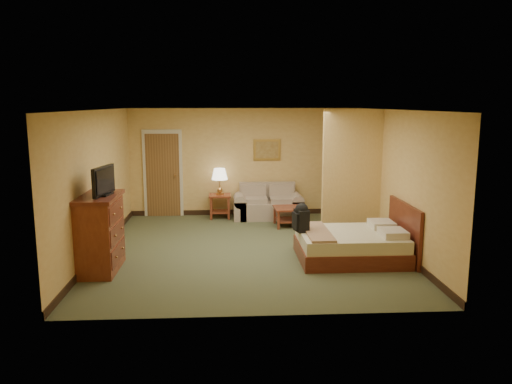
{
  "coord_description": "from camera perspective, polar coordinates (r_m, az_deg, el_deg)",
  "views": [
    {
      "loc": [
        -0.39,
        -9.07,
        2.72
      ],
      "look_at": [
        0.17,
        0.6,
        0.99
      ],
      "focal_mm": 35.0,
      "sensor_mm": 36.0,
      "label": 1
    }
  ],
  "objects": [
    {
      "name": "left_wall",
      "position": [
        9.47,
        -17.68,
        1.03
      ],
      "size": [
        0.02,
        6.0,
        2.6
      ],
      "primitive_type": "cube",
      "color": "#DCAE5E",
      "rests_on": "floor"
    },
    {
      "name": "table_lamp",
      "position": [
        11.84,
        -4.19,
        1.98
      ],
      "size": [
        0.38,
        0.38,
        0.63
      ],
      "color": "#B98244",
      "rests_on": "side_table"
    },
    {
      "name": "side_table",
      "position": [
        11.95,
        -4.14,
        -1.2
      ],
      "size": [
        0.52,
        0.52,
        0.57
      ],
      "color": "maroon",
      "rests_on": "floor"
    },
    {
      "name": "loveseat",
      "position": [
        11.93,
        1.39,
        -1.72
      ],
      "size": [
        1.64,
        0.76,
        0.83
      ],
      "color": "tan",
      "rests_on": "floor"
    },
    {
      "name": "wall_picture",
      "position": [
        12.13,
        1.26,
        4.84
      ],
      "size": [
        0.66,
        0.04,
        0.51
      ],
      "color": "#B78E3F",
      "rests_on": "back_wall"
    },
    {
      "name": "bed",
      "position": [
        8.99,
        11.17,
        -5.86
      ],
      "size": [
        1.9,
        1.54,
        1.0
      ],
      "color": "#541D13",
      "rests_on": "floor"
    },
    {
      "name": "backpack",
      "position": [
        8.8,
        5.23,
        -2.81
      ],
      "size": [
        0.26,
        0.33,
        0.51
      ],
      "rotation": [
        0.0,
        0.0,
        0.24
      ],
      "color": "black",
      "rests_on": "bed"
    },
    {
      "name": "right_wall",
      "position": [
        9.7,
        15.64,
        1.34
      ],
      "size": [
        0.02,
        6.0,
        2.6
      ],
      "primitive_type": "cube",
      "color": "#DCAE5E",
      "rests_on": "floor"
    },
    {
      "name": "floor",
      "position": [
        9.47,
        -0.8,
        -6.55
      ],
      "size": [
        6.0,
        6.0,
        0.0
      ],
      "primitive_type": "plane",
      "color": "#4B5235",
      "rests_on": "ground"
    },
    {
      "name": "partition",
      "position": [
        10.41,
        10.87,
        2.11
      ],
      "size": [
        1.2,
        0.15,
        2.6
      ],
      "primitive_type": "cube",
      "color": "#DCAE5E",
      "rests_on": "floor"
    },
    {
      "name": "baseboard",
      "position": [
        12.35,
        -1.41,
        -2.3
      ],
      "size": [
        5.5,
        0.02,
        0.12
      ],
      "primitive_type": "cube",
      "color": "black",
      "rests_on": "floor"
    },
    {
      "name": "ceiling",
      "position": [
        9.08,
        -0.84,
        9.38
      ],
      "size": [
        6.0,
        6.0,
        0.0
      ],
      "primitive_type": "plane",
      "rotation": [
        3.14,
        0.0,
        0.0
      ],
      "color": "white",
      "rests_on": "back_wall"
    },
    {
      "name": "coffee_table",
      "position": [
        11.16,
        3.83,
        -2.36
      ],
      "size": [
        0.7,
        0.7,
        0.43
      ],
      "rotation": [
        0.0,
        0.0,
        0.05
      ],
      "color": "maroon",
      "rests_on": "floor"
    },
    {
      "name": "tv",
      "position": [
        8.34,
        -17.02,
        1.14
      ],
      "size": [
        0.24,
        0.76,
        0.47
      ],
      "rotation": [
        0.0,
        0.0,
        -0.17
      ],
      "color": "black",
      "rests_on": "dresser"
    },
    {
      "name": "back_wall",
      "position": [
        12.16,
        -1.44,
        3.43
      ],
      "size": [
        5.5,
        0.02,
        2.6
      ],
      "primitive_type": "cube",
      "color": "#DCAE5E",
      "rests_on": "floor"
    },
    {
      "name": "door",
      "position": [
        12.25,
        -10.59,
        2.04
      ],
      "size": [
        0.94,
        0.16,
        2.1
      ],
      "color": "beige",
      "rests_on": "floor"
    },
    {
      "name": "dresser",
      "position": [
        8.53,
        -17.38,
        -4.48
      ],
      "size": [
        0.62,
        1.18,
        1.26
      ],
      "color": "maroon",
      "rests_on": "floor"
    }
  ]
}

